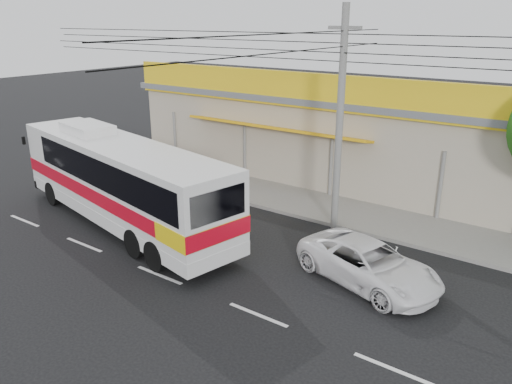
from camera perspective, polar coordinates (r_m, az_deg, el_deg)
ground at (r=18.57m, az=-5.39°, el=-6.43°), size 120.00×120.00×0.00m
sidewalk at (r=23.02m, az=4.39°, el=-0.98°), size 30.00×3.20×0.15m
lane_markings at (r=16.98m, az=-10.98°, el=-9.32°), size 50.00×0.12×0.01m
storefront_building at (r=27.12m, az=10.67°, el=6.76°), size 22.60×9.20×5.70m
coach_bus at (r=20.33m, az=-14.92°, el=1.49°), size 12.65×5.00×3.82m
motorbike_red at (r=28.24m, az=-14.69°, el=3.57°), size 2.13×1.14×1.06m
motorbike_dark at (r=26.66m, az=-11.48°, el=2.74°), size 1.59×0.88×0.92m
white_car at (r=16.35m, az=12.75°, el=-7.98°), size 5.25×3.52×1.34m
utility_pole at (r=18.94m, az=10.01°, el=16.06°), size 34.00×14.00×8.55m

